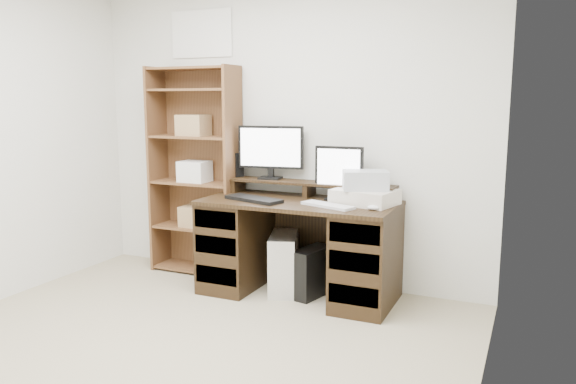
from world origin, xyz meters
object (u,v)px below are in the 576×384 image
Objects in this scene: desk at (299,246)px; printer at (365,197)px; tower_silver at (284,263)px; monitor_wide at (271,149)px; bookshelf at (196,169)px; tower_black at (312,272)px; monitor_small at (339,171)px.

desk is 3.39× the size of printer.
printer is 0.95× the size of tower_silver.
bookshelf is at bearing 174.07° from monitor_wide.
bookshelf is (-1.17, 0.20, 0.73)m from tower_black.
tower_silver is (0.22, -0.22, -0.88)m from monitor_wide.
bookshelf is (-1.57, 0.15, 0.11)m from printer.
tower_silver is at bearing -11.63° from bookshelf.
tower_silver is at bearing -54.19° from monitor_wide.
printer is at bearing -5.30° from bookshelf.
monitor_wide reaches higher than desk.
tower_black is (-0.16, -0.15, -0.79)m from monitor_small.
monitor_wide reaches higher than tower_silver.
monitor_wide is at bearing 115.08° from tower_silver.
monitor_small is 0.89× the size of tower_silver.
tower_black is 1.40m from bookshelf.
bookshelf is (-0.71, -0.03, -0.20)m from monitor_wide.
monitor_wide is 1.35× the size of tower_black.
monitor_small is at bearing -15.81° from monitor_wide.
monitor_wide is at bearing 2.57° from bookshelf.
desk is at bearing -160.32° from printer.
bookshelf is (-0.93, 0.19, 0.69)m from tower_silver.
monitor_small is at bearing 0.21° from tower_silver.
tower_silver is 0.25m from tower_black.
desk is 3.23× the size of tower_silver.
tower_black is at bearing -21.50° from tower_silver.
desk is 1.21m from bookshelf.
tower_black is (-0.40, -0.05, -0.62)m from printer.
tower_black is at bearing -35.04° from monitor_wide.
printer is 1.58m from bookshelf.
tower_black is (0.47, -0.23, -0.92)m from monitor_wide.
monitor_small is at bearing 169.83° from printer.
bookshelf is (-1.07, 0.21, 0.53)m from desk.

